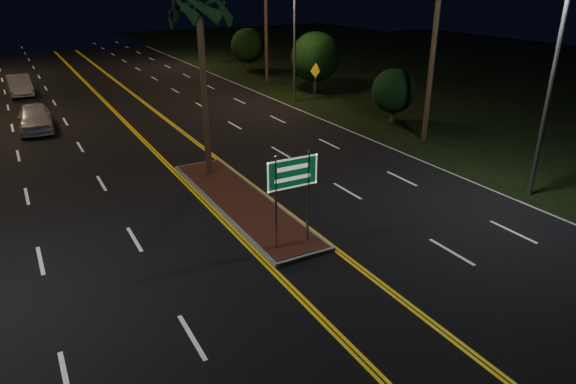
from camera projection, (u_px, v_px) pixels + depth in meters
ground at (339, 289)px, 15.00m from camera, size 120.00×120.00×0.00m
grass_right at (453, 73)px, 48.57m from camera, size 40.00×110.00×0.01m
median_island at (241, 202)px, 20.61m from camera, size 2.25×10.25×0.17m
highway_sign at (292, 182)px, 16.33m from camera, size 1.80×0.08×3.20m
streetlight_right_near at (550, 57)px, 19.17m from camera, size 1.91×0.44×9.00m
streetlight_right_mid at (290, 20)px, 35.30m from camera, size 1.91×0.44×9.00m
streetlight_right_far at (193, 7)px, 51.43m from camera, size 1.91×0.44×9.00m
palm_median at (199, 8)px, 20.65m from camera, size 2.40×2.40×8.30m
shrub_near at (394, 91)px, 31.57m from camera, size 2.70×2.70×3.30m
shrub_mid at (315, 57)px, 39.56m from camera, size 3.78×3.78×4.62m
shrub_far at (248, 46)px, 49.30m from camera, size 3.24×3.24×3.96m
car_near at (34, 116)px, 30.18m from camera, size 2.60×5.48×1.78m
car_far at (19, 83)px, 39.39m from camera, size 2.39×5.30×1.75m
warning_sign at (315, 75)px, 38.17m from camera, size 1.05×0.28×2.56m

